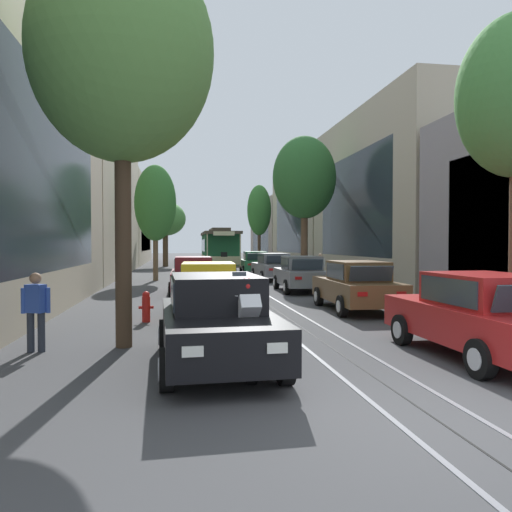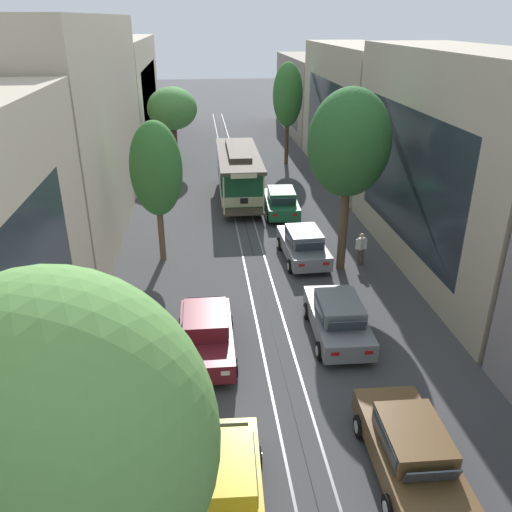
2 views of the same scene
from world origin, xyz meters
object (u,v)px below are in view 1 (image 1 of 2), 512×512
at_px(parked_car_yellow_second_left, 208,290).
at_px(street_tree_kerb_left_mid, 165,219).
at_px(street_tree_kerb_right_mid, 259,211).
at_px(motorcycle_with_rider, 246,322).
at_px(parked_car_red_near_right, 480,315).
at_px(parked_car_grey_fourth_right, 273,267).
at_px(parked_car_brown_second_right, 357,286).
at_px(street_tree_kerb_left_second, 155,203).
at_px(parked_car_maroon_mid_left, 193,275).
at_px(parked_car_black_near_left, 216,320).
at_px(street_tree_kerb_left_near, 122,52).
at_px(cable_car_trolley, 219,250).
at_px(street_tree_kerb_right_second, 304,178).
at_px(pedestrian_on_right_pavement, 320,265).
at_px(fire_hydrant, 146,306).
at_px(parked_car_grey_mid_right, 301,274).
at_px(parked_car_green_fifth_right, 255,262).
at_px(pedestrian_on_left_pavement, 36,307).

bearing_deg(parked_car_yellow_second_left, street_tree_kerb_left_mid, 93.66).
height_order(street_tree_kerb_right_mid, motorcycle_with_rider, street_tree_kerb_right_mid).
height_order(parked_car_red_near_right, parked_car_grey_fourth_right, same).
bearing_deg(parked_car_brown_second_right, street_tree_kerb_left_second, 116.36).
bearing_deg(parked_car_yellow_second_left, parked_car_maroon_mid_left, 92.13).
relative_size(parked_car_black_near_left, motorcycle_with_rider, 2.31).
bearing_deg(street_tree_kerb_left_near, parked_car_maroon_mid_left, 80.56).
xyz_separation_m(parked_car_brown_second_right, parked_car_grey_fourth_right, (-0.18, 13.08, 0.00)).
relative_size(parked_car_brown_second_right, cable_car_trolley, 0.48).
distance_m(parked_car_black_near_left, street_tree_kerb_left_mid, 38.04).
relative_size(street_tree_kerb_right_second, pedestrian_on_right_pavement, 5.16).
bearing_deg(parked_car_brown_second_right, parked_car_red_near_right, -90.37).
height_order(motorcycle_with_rider, fire_hydrant, motorcycle_with_rider).
distance_m(parked_car_grey_fourth_right, street_tree_kerb_left_second, 7.69).
xyz_separation_m(parked_car_yellow_second_left, motorcycle_with_rider, (0.23, -6.33, 0.07)).
relative_size(parked_car_grey_mid_right, street_tree_kerb_left_near, 0.53).
distance_m(parked_car_yellow_second_left, parked_car_grey_fourth_right, 14.52).
relative_size(parked_car_green_fifth_right, street_tree_kerb_right_second, 0.54).
bearing_deg(parked_car_yellow_second_left, parked_car_grey_fourth_right, 71.68).
bearing_deg(fire_hydrant, parked_car_red_near_right, -39.41).
distance_m(street_tree_kerb_left_mid, pedestrian_on_left_pavement, 36.39).
bearing_deg(parked_car_grey_mid_right, street_tree_kerb_left_second, 131.44).
distance_m(street_tree_kerb_right_mid, cable_car_trolley, 10.15).
xyz_separation_m(parked_car_black_near_left, parked_car_red_near_right, (4.90, -0.20, 0.00)).
relative_size(street_tree_kerb_left_second, cable_car_trolley, 0.73).
relative_size(parked_car_black_near_left, street_tree_kerb_left_near, 0.53).
bearing_deg(parked_car_red_near_right, parked_car_maroon_mid_left, 111.74).
xyz_separation_m(parked_car_black_near_left, pedestrian_on_left_pavement, (-3.42, 1.63, 0.08)).
distance_m(street_tree_kerb_right_second, street_tree_kerb_right_mid, 19.28).
bearing_deg(street_tree_kerb_left_near, parked_car_red_near_right, -17.16).
xyz_separation_m(street_tree_kerb_right_second, fire_hydrant, (-7.88, -13.32, -5.38)).
bearing_deg(parked_car_green_fifth_right, parked_car_yellow_second_left, -102.54).
relative_size(parked_car_grey_mid_right, street_tree_kerb_left_mid, 0.73).
bearing_deg(parked_car_green_fifth_right, fire_hydrant, -106.66).
relative_size(parked_car_black_near_left, cable_car_trolley, 0.48).
xyz_separation_m(street_tree_kerb_left_mid, motorcycle_with_rider, (2.29, -38.51, -3.53)).
bearing_deg(parked_car_yellow_second_left, fire_hydrant, -161.70).
bearing_deg(pedestrian_on_left_pavement, parked_car_green_fifth_right, 71.48).
height_order(street_tree_kerb_left_second, fire_hydrant, street_tree_kerb_left_second).
xyz_separation_m(parked_car_maroon_mid_left, street_tree_kerb_left_mid, (-1.82, 25.62, 3.60)).
bearing_deg(cable_car_trolley, fire_hydrant, -99.28).
bearing_deg(parked_car_black_near_left, pedestrian_on_right_pavement, 68.45).
xyz_separation_m(parked_car_yellow_second_left, parked_car_red_near_right, (4.70, -5.85, 0.00)).
bearing_deg(street_tree_kerb_left_mid, parked_car_maroon_mid_left, -85.95).
relative_size(parked_car_maroon_mid_left, parked_car_grey_fourth_right, 0.99).
height_order(street_tree_kerb_right_second, pedestrian_on_left_pavement, street_tree_kerb_right_second).
bearing_deg(street_tree_kerb_left_second, parked_car_black_near_left, -84.47).
xyz_separation_m(parked_car_red_near_right, parked_car_green_fifth_right, (-0.21, 26.04, 0.00)).
bearing_deg(street_tree_kerb_right_second, parked_car_grey_mid_right, -105.98).
height_order(parked_car_red_near_right, parked_car_brown_second_right, same).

